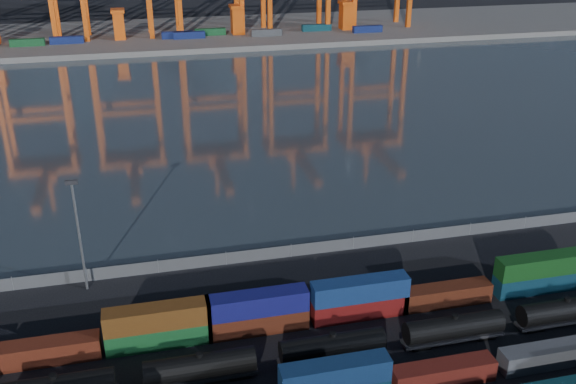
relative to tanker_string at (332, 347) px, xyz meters
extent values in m
plane|color=black|center=(1.11, -3.09, -2.00)|extent=(700.00, 700.00, 0.00)
plane|color=#2A363D|center=(1.11, 101.91, -1.99)|extent=(700.00, 700.00, 0.00)
cube|color=#514F4C|center=(1.11, 206.91, -1.00)|extent=(700.00, 70.00, 2.00)
cube|color=#0F284F|center=(-1.75, -6.53, 1.91)|extent=(12.03, 2.45, 2.61)
cube|color=#581811|center=(11.01, -6.53, -0.70)|extent=(12.03, 2.45, 2.61)
cube|color=#47494D|center=(24.36, -6.53, -0.70)|extent=(12.03, 2.45, 2.61)
cube|color=#5D2112|center=(-32.93, 7.79, -0.61)|extent=(12.78, 2.60, 2.77)
cube|color=#155224|center=(-19.66, 7.79, -0.61)|extent=(12.78, 2.60, 2.77)
cube|color=#603613|center=(-19.66, 7.79, 2.15)|extent=(12.78, 2.60, 2.77)
cube|color=#4E1D0F|center=(-7.40, 7.79, -0.61)|extent=(12.78, 2.60, 2.77)
cube|color=navy|center=(-7.40, 7.79, 2.15)|extent=(12.78, 2.60, 2.77)
cube|color=maroon|center=(6.09, 7.79, -0.61)|extent=(12.78, 2.60, 2.77)
cube|color=navy|center=(6.09, 7.79, 2.15)|extent=(12.78, 2.60, 2.77)
cube|color=#4F1E0F|center=(18.19, 7.79, -0.61)|extent=(12.78, 2.60, 2.77)
cube|color=#0C3042|center=(32.27, 7.79, -0.61)|extent=(12.78, 2.60, 2.77)
cube|color=#124515|center=(32.27, 7.79, 2.15)|extent=(12.78, 2.60, 2.77)
cylinder|color=black|center=(-31.00, 0.00, 1.75)|extent=(0.77, 0.77, 0.48)
cylinder|color=black|center=(-15.50, 0.00, 0.21)|extent=(12.49, 2.79, 2.79)
cylinder|color=black|center=(-15.50, 0.00, 1.75)|extent=(0.77, 0.77, 0.48)
cube|color=black|center=(-15.50, 0.00, -1.33)|extent=(12.97, 1.92, 0.38)
cube|color=black|center=(-11.18, 0.00, -1.71)|extent=(2.40, 1.73, 0.58)
cylinder|color=black|center=(0.00, 0.00, 0.21)|extent=(12.49, 2.79, 2.79)
cylinder|color=black|center=(0.00, 0.00, 1.75)|extent=(0.77, 0.77, 0.48)
cube|color=black|center=(0.00, 0.00, -1.33)|extent=(12.97, 1.92, 0.38)
cube|color=black|center=(-4.32, 0.00, -1.71)|extent=(2.40, 1.73, 0.58)
cube|color=black|center=(4.32, 0.00, -1.71)|extent=(2.40, 1.73, 0.58)
cylinder|color=black|center=(15.50, 0.00, 0.21)|extent=(12.49, 2.79, 2.79)
cylinder|color=black|center=(15.50, 0.00, 1.75)|extent=(0.77, 0.77, 0.48)
cube|color=black|center=(15.50, 0.00, -1.33)|extent=(12.97, 1.92, 0.38)
cube|color=black|center=(11.18, 0.00, -1.71)|extent=(2.40, 1.73, 0.58)
cube|color=black|center=(19.82, 0.00, -1.71)|extent=(2.40, 1.73, 0.58)
cylinder|color=black|center=(31.00, 0.00, 0.21)|extent=(12.49, 2.79, 2.79)
cylinder|color=black|center=(31.00, 0.00, 1.75)|extent=(0.77, 0.77, 0.48)
cube|color=black|center=(31.00, 0.00, -1.33)|extent=(12.97, 1.92, 0.38)
cube|color=black|center=(26.68, 0.00, -1.71)|extent=(2.40, 1.73, 0.58)
cube|color=#595B5E|center=(1.11, 24.91, -1.00)|extent=(160.00, 0.06, 2.00)
cylinder|color=slate|center=(-38.89, 24.91, -0.90)|extent=(0.12, 0.12, 2.20)
cylinder|color=slate|center=(-28.89, 24.91, -0.90)|extent=(0.12, 0.12, 2.20)
cylinder|color=slate|center=(-18.89, 24.91, -0.90)|extent=(0.12, 0.12, 2.20)
cylinder|color=slate|center=(-8.89, 24.91, -0.90)|extent=(0.12, 0.12, 2.20)
cylinder|color=slate|center=(1.11, 24.91, -0.90)|extent=(0.12, 0.12, 2.20)
cylinder|color=slate|center=(11.11, 24.91, -0.90)|extent=(0.12, 0.12, 2.20)
cylinder|color=slate|center=(21.11, 24.91, -0.90)|extent=(0.12, 0.12, 2.20)
cylinder|color=slate|center=(31.11, 24.91, -0.90)|extent=(0.12, 0.12, 2.20)
cylinder|color=slate|center=(41.11, 24.91, -0.90)|extent=(0.12, 0.12, 2.20)
cylinder|color=slate|center=(-28.89, 22.91, 6.00)|extent=(0.36, 0.36, 16.00)
cube|color=black|center=(-28.89, 22.91, 14.30)|extent=(1.60, 0.40, 0.60)
cube|color=navy|center=(1.76, 191.59, 1.30)|extent=(12.00, 2.44, 2.60)
cube|color=navy|center=(72.45, 187.84, 1.30)|extent=(12.00, 2.44, 2.60)
cube|color=navy|center=(-2.53, 193.00, 1.30)|extent=(12.00, 2.44, 2.60)
cube|color=#3F4244|center=(31.48, 189.62, 1.30)|extent=(12.00, 2.44, 2.60)
cube|color=#144C23|center=(-56.64, 191.11, 1.30)|extent=(12.00, 2.44, 2.60)
cube|color=navy|center=(-43.05, 192.44, 1.30)|extent=(12.00, 2.44, 2.60)
cube|color=#144C23|center=(10.45, 196.39, 1.30)|extent=(12.00, 2.44, 2.60)
cube|color=#0C3842|center=(53.51, 195.74, 1.30)|extent=(12.00, 2.44, 2.60)
cube|color=#E45310|center=(-23.89, 196.91, 5.00)|extent=(4.00, 6.00, 10.00)
cube|color=#E45310|center=(-23.89, 196.91, 10.50)|extent=(5.00, 7.00, 1.20)
cube|color=#E45310|center=(21.11, 196.91, 5.00)|extent=(4.00, 6.00, 10.00)
cube|color=#E45310|center=(21.11, 196.91, 10.50)|extent=(5.00, 7.00, 1.20)
cube|color=#E45310|center=(66.11, 196.91, 5.00)|extent=(4.00, 6.00, 10.00)
cube|color=#E45310|center=(66.11, 196.91, 10.50)|extent=(5.00, 7.00, 1.20)
camera|label=1|loc=(-19.28, -58.03, 47.54)|focal=40.00mm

